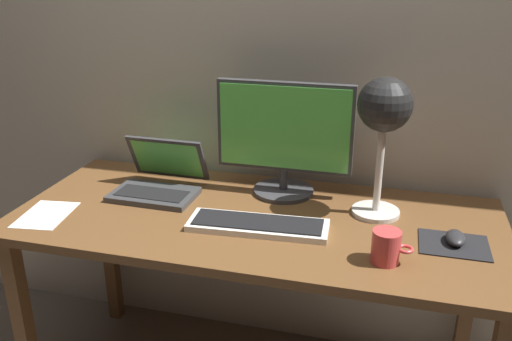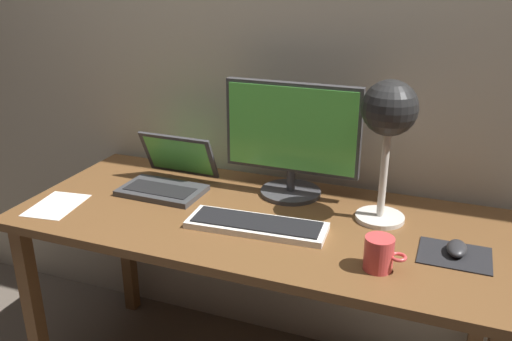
% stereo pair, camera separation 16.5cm
% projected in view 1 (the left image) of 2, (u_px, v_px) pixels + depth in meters
% --- Properties ---
extents(back_wall, '(4.80, 0.06, 2.60)m').
position_uv_depth(back_wall, '(284.00, 28.00, 1.93)').
color(back_wall, '#B2A893').
rests_on(back_wall, ground).
extents(desk, '(1.60, 0.70, 0.74)m').
position_uv_depth(desk, '(256.00, 237.00, 1.80)').
color(desk, brown).
rests_on(desk, ground).
extents(monitor, '(0.48, 0.22, 0.41)m').
position_uv_depth(monitor, '(284.00, 136.00, 1.87)').
color(monitor, '#38383A').
rests_on(monitor, desk).
extents(keyboard_main, '(0.45, 0.17, 0.03)m').
position_uv_depth(keyboard_main, '(258.00, 225.00, 1.68)').
color(keyboard_main, silver).
rests_on(keyboard_main, desk).
extents(laptop, '(0.30, 0.27, 0.19)m').
position_uv_depth(laptop, '(160.00, 177.00, 1.94)').
color(laptop, '#38383A').
rests_on(laptop, desk).
extents(desk_lamp, '(0.17, 0.17, 0.46)m').
position_uv_depth(desk_lamp, '(384.00, 114.00, 1.66)').
color(desk_lamp, beige).
rests_on(desk_lamp, desk).
extents(mousepad, '(0.20, 0.16, 0.00)m').
position_uv_depth(mousepad, '(454.00, 245.00, 1.58)').
color(mousepad, black).
rests_on(mousepad, desk).
extents(mouse, '(0.06, 0.10, 0.03)m').
position_uv_depth(mouse, '(456.00, 238.00, 1.59)').
color(mouse, '#28282B').
rests_on(mouse, mousepad).
extents(coffee_mug, '(0.12, 0.08, 0.10)m').
position_uv_depth(coffee_mug, '(387.00, 247.00, 1.48)').
color(coffee_mug, '#CC3F3F').
rests_on(coffee_mug, desk).
extents(paper_sheet_by_keyboard, '(0.17, 0.23, 0.00)m').
position_uv_depth(paper_sheet_by_keyboard, '(46.00, 215.00, 1.77)').
color(paper_sheet_by_keyboard, white).
rests_on(paper_sheet_by_keyboard, desk).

